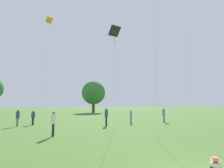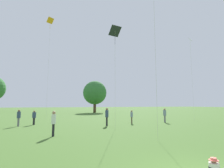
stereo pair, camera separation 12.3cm
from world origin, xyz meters
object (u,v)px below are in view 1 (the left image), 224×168
person_standing_0 (18,116)px  kite_1 (49,25)px  person_standing_1 (131,115)px  kite_4 (115,33)px  person_standing_3 (164,114)px  distant_tree_0 (94,93)px  person_standing_4 (33,116)px  person_standing_2 (53,121)px  person_standing_5 (106,115)px  kite_0 (189,44)px

person_standing_0 → kite_1: bearing=75.8°
person_standing_1 → kite_4: bearing=171.0°
person_standing_1 → person_standing_3: (4.29, -0.62, 0.11)m
person_standing_3 → distant_tree_0: distant_tree_0 is taller
kite_1 → kite_4: size_ratio=1.62×
person_standing_0 → person_standing_4: 1.65m
person_standing_2 → kite_1: size_ratio=0.11×
kite_1 → person_standing_0: bearing=85.9°
person_standing_5 → person_standing_4: bearing=84.2°
person_standing_1 → person_standing_3: bearing=-61.8°
kite_1 → distant_tree_0: kite_1 is taller
kite_0 → person_standing_3: bearing=-154.6°
person_standing_3 → kite_4: (-7.91, -2.95, 8.01)m
person_standing_1 → kite_0: kite_0 is taller
person_standing_5 → person_standing_2: bearing=150.2°
person_standing_3 → person_standing_5: bearing=-55.3°
person_standing_2 → person_standing_1: bearing=147.8°
kite_1 → distant_tree_0: 24.98m
person_standing_1 → kite_0: size_ratio=0.13×
person_standing_0 → kite_1: kite_1 is taller
person_standing_2 → distant_tree_0: size_ratio=0.20×
person_standing_4 → kite_1: bearing=-35.4°
person_standing_5 → person_standing_0: bearing=93.2°
person_standing_2 → kite_0: (18.31, 4.83, 9.64)m
person_standing_2 → kite_4: kite_4 is taller
kite_4 → person_standing_1: bearing=-99.0°
person_standing_4 → person_standing_0: bearing=97.5°
person_standing_1 → person_standing_5: size_ratio=0.83×
distant_tree_0 → person_standing_3: bearing=-89.1°
person_standing_2 → person_standing_4: person_standing_2 is taller
person_standing_3 → kite_0: bearing=122.5°
person_standing_3 → distant_tree_0: bearing=-148.0°
person_standing_2 → person_standing_4: size_ratio=1.12×
person_standing_4 → kite_4: (6.97, -6.33, 8.13)m
person_standing_5 → kite_0: (12.75, 0.60, 9.59)m
person_standing_2 → distant_tree_0: (12.93, 33.79, 4.42)m
person_standing_5 → kite_1: bearing=51.8°
person_standing_3 → person_standing_4: bearing=-71.6°
person_standing_1 → person_standing_3: size_ratio=0.89×
person_standing_1 → kite_1: (-9.18, 9.15, 13.61)m
person_standing_4 → kite_0: (19.82, -3.27, 9.79)m
kite_0 → distant_tree_0: size_ratio=1.33×
person_standing_1 → person_standing_5: person_standing_5 is taller
person_standing_2 → kite_1: (-0.10, 14.49, 13.47)m
person_standing_2 → kite_4: 9.82m
person_standing_4 → distant_tree_0: (14.44, 25.69, 4.58)m
kite_0 → person_standing_4: bearing=-165.3°
distant_tree_0 → person_standing_0: bearing=-120.9°
person_standing_1 → person_standing_4: person_standing_4 is taller
person_standing_3 → person_standing_4: 15.26m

